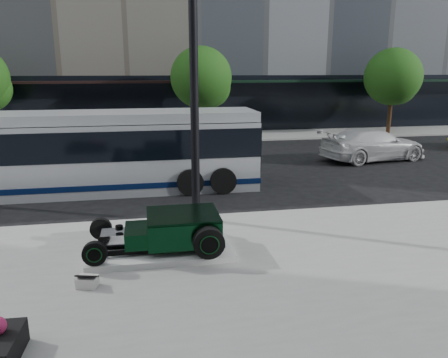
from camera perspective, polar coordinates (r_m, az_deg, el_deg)
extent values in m
plane|color=black|center=(15.41, -0.15, -2.53)|extent=(120.00, 120.00, 0.00)
cube|color=gray|center=(28.98, -5.14, 5.45)|extent=(70.00, 4.00, 0.12)
cube|color=black|center=(31.69, -24.14, 8.57)|extent=(22.00, 0.50, 4.00)
cube|color=black|center=(34.56, 16.71, 9.57)|extent=(24.00, 0.50, 4.00)
cube|color=black|center=(31.02, -24.70, 11.39)|extent=(22.00, 1.60, 0.15)
cube|color=black|center=(33.95, 17.37, 12.16)|extent=(24.00, 1.60, 0.15)
cylinder|color=black|center=(27.93, -2.94, 7.98)|extent=(0.28, 0.28, 2.60)
sphere|color=#173A10|center=(27.77, -3.01, 13.11)|extent=(3.80, 3.80, 3.80)
sphere|color=#173A10|center=(28.17, -1.83, 11.92)|extent=(2.60, 2.60, 2.60)
cylinder|color=black|center=(32.30, 20.81, 7.93)|extent=(0.28, 0.28, 2.60)
sphere|color=#173A10|center=(32.17, 21.21, 12.35)|extent=(3.80, 3.80, 3.80)
sphere|color=#173A10|center=(32.75, 21.75, 11.26)|extent=(2.60, 2.60, 2.60)
cube|color=silver|center=(10.81, -8.25, -9.07)|extent=(3.40, 1.80, 0.15)
cube|color=black|center=(10.33, -8.17, -9.15)|extent=(3.00, 0.08, 0.10)
cube|color=black|center=(11.16, -8.38, -7.34)|extent=(3.00, 0.08, 0.10)
cube|color=black|center=(10.64, -5.37, -6.31)|extent=(1.70, 1.45, 0.62)
cube|color=black|center=(10.53, -5.41, -4.63)|extent=(1.70, 1.45, 0.06)
cube|color=black|center=(10.65, -11.30, -7.20)|extent=(0.55, 1.05, 0.38)
cube|color=silver|center=(10.70, -14.26, -7.56)|extent=(0.55, 0.55, 0.34)
cylinder|color=black|center=(10.60, -13.53, -6.18)|extent=(0.18, 0.18, 0.10)
cylinder|color=black|center=(10.78, -16.09, -8.22)|extent=(0.06, 1.55, 0.06)
cylinder|color=black|center=(9.94, -2.00, -8.33)|extent=(0.72, 0.24, 0.72)
cylinder|color=black|center=(9.83, -1.89, -8.61)|extent=(0.37, 0.02, 0.37)
torus|color=#0A3915|center=(9.81, -1.88, -8.64)|extent=(0.44, 0.02, 0.44)
cylinder|color=black|center=(11.52, -3.26, -5.13)|extent=(0.72, 0.24, 0.72)
cylinder|color=black|center=(11.63, -3.34, -4.93)|extent=(0.37, 0.02, 0.37)
torus|color=#0A3915|center=(11.64, -3.35, -4.91)|extent=(0.44, 0.02, 0.44)
cylinder|color=black|center=(10.02, -16.54, -9.32)|extent=(0.54, 0.16, 0.54)
cylinder|color=black|center=(9.94, -16.59, -9.51)|extent=(0.28, 0.02, 0.28)
torus|color=#0A3915|center=(9.93, -16.60, -9.54)|extent=(0.34, 0.02, 0.34)
cylinder|color=black|center=(11.46, -15.78, -6.24)|extent=(0.54, 0.16, 0.54)
cylinder|color=black|center=(11.54, -15.74, -6.09)|extent=(0.28, 0.02, 0.28)
torus|color=#0A3915|center=(11.55, -15.74, -6.07)|extent=(0.34, 0.02, 0.34)
cube|color=silver|center=(9.54, -17.42, -12.68)|extent=(0.46, 0.39, 0.22)
cube|color=black|center=(9.48, -17.47, -12.01)|extent=(0.46, 0.38, 0.15)
cylinder|color=black|center=(12.26, -3.93, 12.70)|extent=(0.24, 0.24, 8.01)
cylinder|color=black|center=(12.96, -3.64, -4.83)|extent=(0.44, 0.44, 0.20)
cube|color=#B5BAC0|center=(16.81, -16.58, 2.76)|extent=(12.00, 2.55, 2.55)
cube|color=#07153B|center=(16.99, -16.38, -0.06)|extent=(12.05, 2.60, 0.20)
cube|color=black|center=(16.71, -16.72, 4.69)|extent=(12.05, 2.60, 1.05)
cube|color=#B5BAC0|center=(16.60, -16.94, 7.76)|extent=(12.00, 2.40, 0.35)
cube|color=black|center=(17.18, 3.81, 4.49)|extent=(0.06, 2.30, 1.70)
cylinder|color=black|center=(15.70, -4.43, -0.45)|extent=(0.96, 0.28, 0.96)
cylinder|color=black|center=(18.21, -5.31, 1.59)|extent=(0.96, 0.28, 0.96)
cylinder|color=black|center=(15.86, -0.12, -0.25)|extent=(0.96, 0.28, 0.96)
cylinder|color=black|center=(18.36, -1.58, 1.74)|extent=(0.96, 0.28, 0.96)
imported|color=silver|center=(22.97, 18.91, 4.28)|extent=(5.70, 3.07, 1.57)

